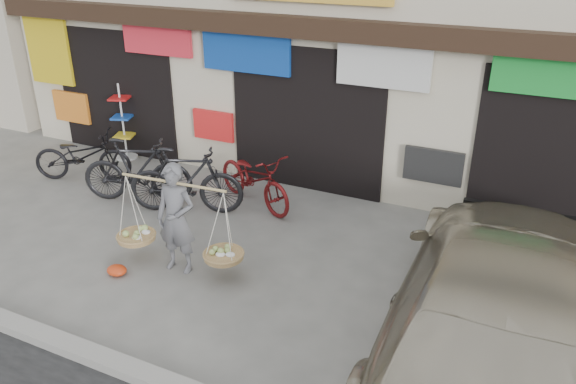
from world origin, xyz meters
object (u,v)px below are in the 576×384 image
at_px(bike_1, 186,181).
at_px(bike_2, 254,178).
at_px(bike_3, 137,170).
at_px(suv, 506,309).
at_px(display_rack, 124,129).
at_px(bike_0, 82,156).
at_px(street_vendor, 177,223).

bearing_deg(bike_1, bike_2, -70.56).
height_order(bike_1, bike_3, same).
distance_m(suv, display_rack, 8.83).
xyz_separation_m(bike_0, bike_3, (1.63, -0.32, 0.10)).
bearing_deg(street_vendor, bike_2, 86.63).
bearing_deg(bike_2, bike_1, 154.69).
height_order(bike_2, display_rack, display_rack).
relative_size(bike_2, bike_3, 0.97).
bearing_deg(bike_3, suv, -126.24).
height_order(bike_0, bike_3, bike_3).
distance_m(bike_2, display_rack, 3.73).
relative_size(street_vendor, bike_0, 1.05).
relative_size(bike_3, display_rack, 1.21).
xyz_separation_m(bike_0, bike_1, (2.68, -0.32, 0.10)).
height_order(bike_0, bike_1, bike_1).
bearing_deg(bike_3, bike_0, 58.50).
bearing_deg(bike_3, display_rack, 25.53).
bearing_deg(suv, display_rack, -23.79).
xyz_separation_m(street_vendor, bike_1, (-0.96, 1.59, -0.16)).
bearing_deg(display_rack, suv, -22.79).
xyz_separation_m(bike_0, bike_2, (3.61, 0.46, 0.01)).
bearing_deg(bike_0, display_rack, -22.31).
distance_m(bike_0, bike_2, 3.64).
relative_size(street_vendor, suv, 0.34).
bearing_deg(suv, bike_2, -31.09).
bearing_deg(display_rack, street_vendor, -40.88).
relative_size(bike_1, bike_2, 1.03).
distance_m(bike_0, display_rack, 1.29).
xyz_separation_m(street_vendor, suv, (4.47, -0.24, 0.10)).
relative_size(bike_0, display_rack, 1.16).
xyz_separation_m(suv, display_rack, (-8.14, 3.42, -0.19)).
height_order(bike_2, suv, suv).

